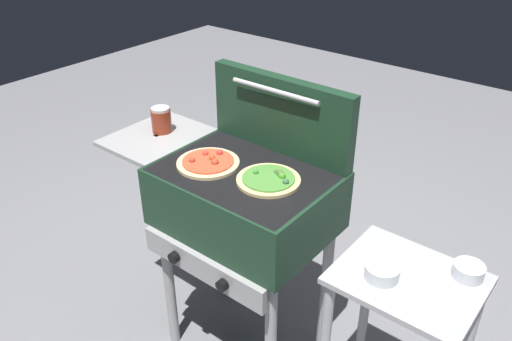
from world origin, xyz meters
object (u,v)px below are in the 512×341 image
at_px(pizza_pepperoni, 208,162).
at_px(sauce_jar, 161,120).
at_px(prep_table, 399,327).
at_px(topping_bowl_near, 468,271).
at_px(grill, 242,203).
at_px(topping_bowl_far, 382,272).
at_px(pizza_veggie, 269,179).

relative_size(pizza_pepperoni, sauce_jar, 2.19).
bearing_deg(prep_table, pizza_pepperoni, -176.51).
bearing_deg(topping_bowl_near, grill, -171.45).
bearing_deg(sauce_jar, grill, -5.25).
bearing_deg(grill, sauce_jar, 174.75).
relative_size(grill, topping_bowl_far, 8.85).
xyz_separation_m(pizza_veggie, topping_bowl_near, (0.69, 0.12, -0.13)).
xyz_separation_m(pizza_pepperoni, prep_table, (0.80, 0.05, -0.37)).
xyz_separation_m(grill, topping_bowl_far, (0.61, -0.05, 0.02)).
xyz_separation_m(grill, prep_table, (0.67, 0.00, -0.22)).
xyz_separation_m(grill, sauce_jar, (-0.47, 0.04, 0.20)).
bearing_deg(pizza_pepperoni, topping_bowl_near, 10.06).
xyz_separation_m(pizza_veggie, prep_table, (0.55, 0.01, -0.37)).
height_order(pizza_veggie, pizza_pepperoni, same).
xyz_separation_m(pizza_veggie, topping_bowl_far, (0.48, -0.05, -0.13)).
relative_size(pizza_pepperoni, prep_table, 0.31).
xyz_separation_m(pizza_pepperoni, topping_bowl_far, (0.73, -0.00, -0.13)).
relative_size(pizza_veggie, prep_table, 0.30).
bearing_deg(pizza_veggie, prep_table, 0.54).
bearing_deg(prep_table, grill, -179.63).
height_order(grill, topping_bowl_near, grill).
bearing_deg(topping_bowl_near, pizza_pepperoni, -169.94).
bearing_deg(grill, pizza_veggie, -0.32).
xyz_separation_m(grill, pizza_veggie, (0.13, -0.00, 0.15)).
bearing_deg(sauce_jar, topping_bowl_near, 3.50).
distance_m(grill, pizza_pepperoni, 0.20).
bearing_deg(prep_table, sauce_jar, 178.05).
distance_m(pizza_pepperoni, topping_bowl_near, 0.97).
distance_m(pizza_veggie, topping_bowl_near, 0.71).
distance_m(sauce_jar, topping_bowl_far, 1.10).
bearing_deg(prep_table, topping_bowl_near, 39.93).
bearing_deg(grill, topping_bowl_near, 8.55).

